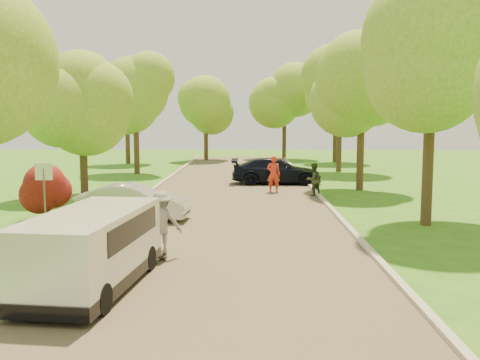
# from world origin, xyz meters

# --- Properties ---
(ground) EXTENTS (100.00, 100.00, 0.00)m
(ground) POSITION_xyz_m (0.00, 0.00, 0.00)
(ground) COLOR #2C6D1A
(ground) RESTS_ON ground
(road) EXTENTS (8.00, 60.00, 0.01)m
(road) POSITION_xyz_m (0.00, 8.00, 0.01)
(road) COLOR #4C4438
(road) RESTS_ON ground
(curb_left) EXTENTS (0.18, 60.00, 0.12)m
(curb_left) POSITION_xyz_m (-4.05, 8.00, 0.06)
(curb_left) COLOR #B2AD9E
(curb_left) RESTS_ON ground
(curb_right) EXTENTS (0.18, 60.00, 0.12)m
(curb_right) POSITION_xyz_m (4.05, 8.00, 0.06)
(curb_right) COLOR #B2AD9E
(curb_right) RESTS_ON ground
(street_sign) EXTENTS (0.55, 0.06, 2.17)m
(street_sign) POSITION_xyz_m (-5.80, 4.00, 1.56)
(street_sign) COLOR #59595E
(street_sign) RESTS_ON ground
(red_shrub) EXTENTS (1.70, 1.70, 1.95)m
(red_shrub) POSITION_xyz_m (-6.30, 5.50, 1.10)
(red_shrub) COLOR #382619
(red_shrub) RESTS_ON ground
(tree_l_midb) EXTENTS (4.30, 4.20, 6.62)m
(tree_l_midb) POSITION_xyz_m (-6.81, 12.00, 4.59)
(tree_l_midb) COLOR #382619
(tree_l_midb) RESTS_ON ground
(tree_l_far) EXTENTS (4.92, 4.80, 7.79)m
(tree_l_far) POSITION_xyz_m (-6.39, 22.00, 5.47)
(tree_l_far) COLOR #382619
(tree_l_far) RESTS_ON ground
(tree_r_mida) EXTENTS (5.13, 5.00, 7.95)m
(tree_r_mida) POSITION_xyz_m (7.02, 5.00, 5.54)
(tree_r_mida) COLOR #382619
(tree_r_mida) RESTS_ON ground
(tree_r_midb) EXTENTS (4.51, 4.40, 7.01)m
(tree_r_midb) POSITION_xyz_m (6.60, 14.00, 4.88)
(tree_r_midb) COLOR #382619
(tree_r_midb) RESTS_ON ground
(tree_r_far) EXTENTS (5.33, 5.20, 8.34)m
(tree_r_far) POSITION_xyz_m (7.23, 24.00, 5.83)
(tree_r_far) COLOR #382619
(tree_r_far) RESTS_ON ground
(tree_bg_a) EXTENTS (5.12, 5.00, 7.72)m
(tree_bg_a) POSITION_xyz_m (-8.78, 30.00, 5.31)
(tree_bg_a) COLOR #382619
(tree_bg_a) RESTS_ON ground
(tree_bg_b) EXTENTS (5.12, 5.00, 7.95)m
(tree_bg_b) POSITION_xyz_m (8.22, 32.00, 5.54)
(tree_bg_b) COLOR #382619
(tree_bg_b) RESTS_ON ground
(tree_bg_c) EXTENTS (4.92, 4.80, 7.33)m
(tree_bg_c) POSITION_xyz_m (-2.79, 34.00, 5.02)
(tree_bg_c) COLOR #382619
(tree_bg_c) RESTS_ON ground
(tree_bg_d) EXTENTS (5.12, 5.00, 7.72)m
(tree_bg_d) POSITION_xyz_m (4.22, 36.00, 5.31)
(tree_bg_d) COLOR #382619
(tree_bg_d) RESTS_ON ground
(minivan) EXTENTS (2.21, 4.60, 1.65)m
(minivan) POSITION_xyz_m (-2.50, -2.00, 0.87)
(minivan) COLOR silver
(minivan) RESTS_ON ground
(silver_sedan) EXTENTS (4.01, 1.61, 1.30)m
(silver_sedan) POSITION_xyz_m (-3.30, 5.63, 0.65)
(silver_sedan) COLOR silver
(silver_sedan) RESTS_ON ground
(dark_sedan) EXTENTS (4.95, 2.02, 1.44)m
(dark_sedan) POSITION_xyz_m (2.30, 16.53, 0.72)
(dark_sedan) COLOR black
(dark_sedan) RESTS_ON ground
(longboard) EXTENTS (0.41, 0.87, 0.10)m
(longboard) POSITION_xyz_m (-1.46, 0.54, 0.09)
(longboard) COLOR black
(longboard) RESTS_ON ground
(skateboarder) EXTENTS (1.16, 0.82, 1.64)m
(skateboarder) POSITION_xyz_m (-1.46, 0.54, 0.93)
(skateboarder) COLOR gray
(skateboarder) RESTS_ON longboard
(person_striped) EXTENTS (0.71, 0.52, 1.80)m
(person_striped) POSITION_xyz_m (2.00, 13.09, 0.90)
(person_striped) COLOR red
(person_striped) RESTS_ON ground
(person_olive) EXTENTS (0.95, 0.89, 1.54)m
(person_olive) POSITION_xyz_m (3.80, 11.85, 0.77)
(person_olive) COLOR #2C321E
(person_olive) RESTS_ON ground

